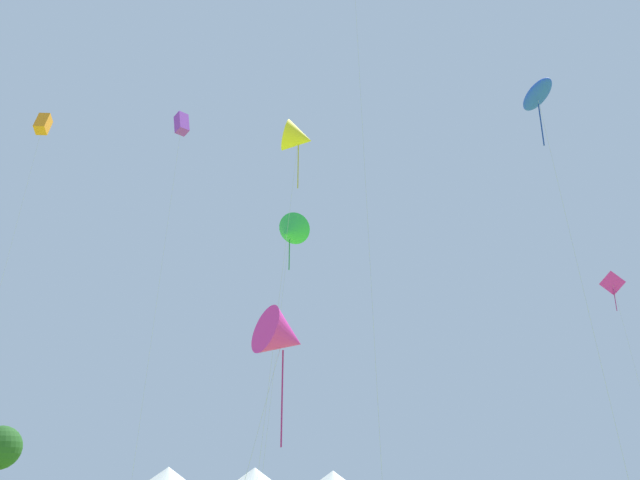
# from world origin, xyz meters

# --- Properties ---
(kite_orange_box) EXTENTS (2.77, 1.79, 31.65)m
(kite_orange_box) POSITION_xyz_m (-25.45, 41.51, 30.51)
(kite_orange_box) COLOR orange
(kite_orange_box) RESTS_ON ground
(kite_yellow_delta) EXTENTS (3.38, 2.51, 25.16)m
(kite_yellow_delta) POSITION_xyz_m (-1.89, 35.05, 23.85)
(kite_yellow_delta) COLOR yellow
(kite_yellow_delta) RESTS_ON ground
(kite_green_delta) EXTENTS (3.47, 3.98, 22.74)m
(kite_green_delta) POSITION_xyz_m (-4.23, 45.19, 20.95)
(kite_green_delta) COLOR green
(kite_green_delta) RESTS_ON ground
(kite_magenta_delta) EXTENTS (3.87, 3.84, 10.28)m
(kite_magenta_delta) POSITION_xyz_m (-1.51, 28.86, 8.71)
(kite_magenta_delta) COLOR #E02DA3
(kite_magenta_delta) RESTS_ON ground
(kite_blue_parafoil) EXTENTS (2.98, 3.90, 26.36)m
(kite_blue_parafoil) POSITION_xyz_m (14.24, 34.74, 25.75)
(kite_blue_parafoil) COLOR blue
(kite_blue_parafoil) RESTS_ON ground
(kite_magenta_diamond) EXTENTS (2.54, 1.59, 20.75)m
(kite_magenta_diamond) POSITION_xyz_m (25.18, 59.40, 19.26)
(kite_magenta_diamond) COLOR #E02DA3
(kite_magenta_diamond) RESTS_ON ground
(kite_purple_box) EXTENTS (1.59, 2.95, 30.84)m
(kite_purple_box) POSITION_xyz_m (-13.06, 41.84, 29.77)
(kite_purple_box) COLOR purple
(kite_purple_box) RESTS_ON ground
(tree_distant_right) EXTENTS (4.63, 4.63, 7.14)m
(tree_distant_right) POSITION_xyz_m (-39.16, 64.14, 4.80)
(tree_distant_right) COLOR brown
(tree_distant_right) RESTS_ON ground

